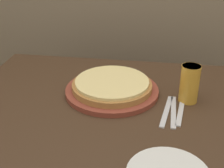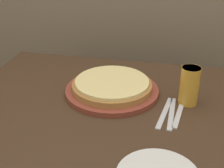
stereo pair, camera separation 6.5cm
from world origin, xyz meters
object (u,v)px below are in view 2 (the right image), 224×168
Objects in this scene: dinner_knife at (172,113)px; pizza_on_board at (112,87)px; beer_glass at (190,84)px; fork at (165,113)px; spoon at (179,114)px.

pizza_on_board is at bearing 155.39° from dinner_knife.
fork is at bearing -130.90° from beer_glass.
dinner_knife is at bearing -120.82° from beer_glass.
beer_glass is at bearing 49.10° from fork.
spoon is (0.02, -0.00, 0.00)m from dinner_knife.
beer_glass is 0.12m from spoon.
beer_glass reaches higher than pizza_on_board.
pizza_on_board is at bearing 176.48° from beer_glass.
pizza_on_board is 1.72× the size of dinner_knife.
spoon is at bearing 0.00° from fork.
fork and spoon have the same top height.
dinner_knife is 1.17× the size of spoon.
pizza_on_board reaches higher than fork.
beer_glass is at bearing 71.91° from spoon.
pizza_on_board is 0.27m from dinner_knife.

